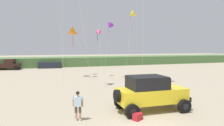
# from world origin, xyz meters

# --- Properties ---
(dune_ridge) EXTENTS (90.00, 8.14, 1.93)m
(dune_ridge) POSITION_xyz_m (3.07, 38.38, 0.96)
(dune_ridge) COLOR #4C703D
(dune_ridge) RESTS_ON ground_plane
(jeep) EXTENTS (4.89, 2.51, 2.26)m
(jeep) POSITION_xyz_m (2.20, 3.05, 1.20)
(jeep) COLOR yellow
(jeep) RESTS_ON ground_plane
(person_watching) EXTENTS (0.59, 0.41, 1.67)m
(person_watching) POSITION_xyz_m (-2.52, 2.74, 0.94)
(person_watching) COLOR tan
(person_watching) RESTS_ON ground_plane
(cooler_box) EXTENTS (0.66, 0.59, 0.38)m
(cooler_box) POSITION_xyz_m (0.66, 1.75, 0.19)
(cooler_box) COLOR #B21E23
(cooler_box) RESTS_ON ground_plane
(distant_pickup) EXTENTS (4.83, 2.99, 1.98)m
(distant_pickup) POSITION_xyz_m (-10.48, 33.10, 0.94)
(distant_pickup) COLOR black
(distant_pickup) RESTS_ON ground_plane
(distant_sedan) EXTENTS (4.35, 2.13, 1.20)m
(distant_sedan) POSITION_xyz_m (-3.01, 33.83, 0.60)
(distant_sedan) COLOR #1E232D
(distant_sedan) RESTS_ON ground_plane
(kite_blue_swept) EXTENTS (2.90, 4.98, 7.25)m
(kite_blue_swept) POSITION_xyz_m (3.82, 16.23, 6.75)
(kite_blue_swept) COLOR purple
(kite_blue_swept) RESTS_ON ground_plane
(kite_green_box) EXTENTS (2.72, 5.26, 7.00)m
(kite_green_box) POSITION_xyz_m (-0.26, 19.17, 6.09)
(kite_green_box) COLOR orange
(kite_green_box) RESTS_ON ground_plane
(kite_purple_stunt) EXTENTS (1.28, 5.39, 6.58)m
(kite_purple_stunt) POSITION_xyz_m (2.94, 18.40, 6.06)
(kite_purple_stunt) COLOR #E04C93
(kite_purple_stunt) RESTS_ON ground_plane
(kite_red_delta) EXTENTS (3.01, 3.81, 9.15)m
(kite_red_delta) POSITION_xyz_m (7.53, 17.65, 8.61)
(kite_red_delta) COLOR yellow
(kite_red_delta) RESTS_ON ground_plane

